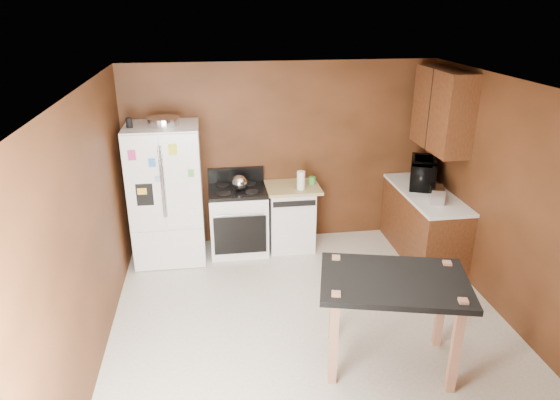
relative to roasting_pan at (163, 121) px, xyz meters
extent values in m
plane|color=silver|center=(1.52, -1.86, -1.85)|extent=(4.50, 4.50, 0.00)
plane|color=white|center=(1.52, -1.86, 0.65)|extent=(4.50, 4.50, 0.00)
plane|color=#5C2E18|center=(1.52, 0.39, -0.60)|extent=(4.20, 0.00, 4.20)
plane|color=#5C2E18|center=(1.52, -4.11, -0.60)|extent=(4.20, 0.00, 4.20)
plane|color=#5C2E18|center=(-0.58, -1.86, -0.60)|extent=(0.00, 4.50, 4.50)
plane|color=#5C2E18|center=(3.62, -1.86, -0.60)|extent=(0.00, 4.50, 4.50)
cylinder|color=silver|center=(0.00, 0.00, 0.00)|extent=(0.39, 0.39, 0.10)
cylinder|color=black|center=(-0.39, -0.06, 0.01)|extent=(0.08, 0.08, 0.12)
sphere|color=silver|center=(0.91, 0.01, -0.85)|extent=(0.20, 0.20, 0.20)
cylinder|color=white|center=(1.71, -0.04, -0.83)|extent=(0.13, 0.13, 0.25)
cylinder|color=green|center=(1.90, 0.13, -0.91)|extent=(0.10, 0.10, 0.10)
cube|color=silver|center=(3.28, -0.74, -0.85)|extent=(0.23, 0.30, 0.19)
imported|color=black|center=(3.35, -0.16, -0.78)|extent=(0.61, 0.71, 0.33)
cube|color=white|center=(-0.03, 0.01, -0.95)|extent=(0.90, 0.75, 1.80)
cube|color=white|center=(-0.26, -0.37, -0.67)|extent=(0.43, 0.02, 1.20)
cube|color=white|center=(0.19, -0.37, -0.67)|extent=(0.43, 0.02, 1.20)
cube|color=white|center=(-0.03, -0.37, -1.57)|extent=(0.88, 0.02, 0.54)
cube|color=black|center=(-0.26, -0.38, -0.80)|extent=(0.20, 0.01, 0.28)
cylinder|color=silver|center=(-0.05, -0.40, -0.65)|extent=(0.02, 0.02, 0.90)
cylinder|color=silver|center=(-0.02, -0.40, -0.65)|extent=(0.02, 0.02, 0.90)
cube|color=#C62E72|center=(-0.35, -0.40, -0.30)|extent=(0.09, 0.00, 0.12)
cube|color=#3377D9|center=(-0.13, -0.40, -0.40)|extent=(0.08, 0.00, 0.10)
cube|color=yellow|center=(0.12, -0.40, -0.25)|extent=(0.10, 0.00, 0.13)
cube|color=green|center=(0.31, -0.40, -0.55)|extent=(0.07, 0.00, 0.09)
cube|color=yellow|center=(-0.28, -0.40, -0.75)|extent=(0.11, 0.00, 0.08)
cube|color=white|center=(0.27, -0.40, -1.05)|extent=(0.09, 0.00, 0.10)
cube|color=#87ACCB|center=(-0.08, -0.40, -0.60)|extent=(0.07, 0.00, 0.07)
cube|color=white|center=(0.88, 0.06, -1.42)|extent=(0.76, 0.65, 0.85)
cube|color=black|center=(0.88, 0.06, -0.97)|extent=(0.76, 0.65, 0.05)
cube|color=black|center=(0.88, 0.35, -0.85)|extent=(0.76, 0.06, 0.20)
cube|color=black|center=(0.88, -0.27, -1.47)|extent=(0.68, 0.02, 0.52)
cylinder|color=silver|center=(0.88, -0.28, -1.18)|extent=(0.62, 0.02, 0.02)
cylinder|color=black|center=(0.70, 0.22, -0.94)|extent=(0.17, 0.17, 0.02)
cylinder|color=black|center=(1.06, 0.22, -0.94)|extent=(0.17, 0.17, 0.02)
cylinder|color=black|center=(0.70, -0.10, -0.94)|extent=(0.17, 0.17, 0.02)
cylinder|color=black|center=(1.06, -0.10, -0.94)|extent=(0.17, 0.17, 0.02)
cube|color=white|center=(1.60, 0.09, -1.42)|extent=(0.60, 0.60, 0.85)
cube|color=black|center=(1.60, -0.22, -1.09)|extent=(0.56, 0.02, 0.07)
cube|color=tan|center=(1.60, 0.09, -0.98)|extent=(0.78, 0.62, 0.04)
cube|color=brown|center=(3.32, -0.41, -1.42)|extent=(0.60, 1.55, 0.86)
cube|color=white|center=(3.32, -0.41, -0.97)|extent=(0.63, 1.58, 0.04)
cube|color=brown|center=(3.44, -0.31, 0.10)|extent=(0.35, 1.05, 1.00)
cube|color=black|center=(3.27, -0.31, 0.10)|extent=(0.01, 0.01, 1.00)
cube|color=black|center=(2.12, -2.46, -0.96)|extent=(1.48, 1.17, 0.05)
cube|color=#AB7253|center=(1.69, -2.02, -1.38)|extent=(0.09, 0.09, 0.94)
cube|color=#AB7253|center=(2.70, -2.27, -1.38)|extent=(0.09, 0.09, 0.94)
cube|color=#AB7253|center=(1.54, -2.64, -1.38)|extent=(0.09, 0.09, 0.94)
cube|color=#AB7253|center=(2.55, -2.89, -1.38)|extent=(0.09, 0.09, 0.94)
camera|label=1|loc=(0.56, -6.13, 1.37)|focal=32.00mm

